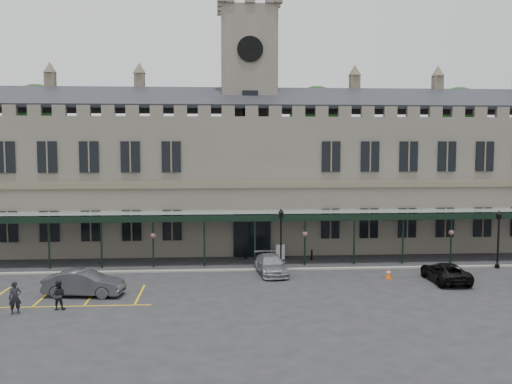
{
  "coord_description": "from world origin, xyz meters",
  "views": [
    {
      "loc": [
        -3.04,
        -37.41,
        9.67
      ],
      "look_at": [
        0.0,
        6.0,
        6.0
      ],
      "focal_mm": 40.0,
      "sensor_mm": 36.0,
      "label": 1
    }
  ],
  "objects": [
    {
      "name": "canopy",
      "position": [
        0.0,
        7.46,
        2.4
      ],
      "size": [
        50.0,
        4.1,
        4.3
      ],
      "color": "#8C9E93",
      "rests_on": "ground"
    },
    {
      "name": "car_left_b",
      "position": [
        -11.5,
        -1.01,
        0.83
      ],
      "size": [
        5.21,
        2.41,
        1.66
      ],
      "primitive_type": "imported",
      "rotation": [
        0.0,
        0.0,
        1.44
      ],
      "color": "#393C41",
      "rests_on": "ground"
    },
    {
      "name": "lamp_post_mid",
      "position": [
        1.83,
        5.09,
        2.86
      ],
      "size": [
        0.46,
        0.46,
        4.82
      ],
      "color": "black",
      "rests_on": "ground"
    },
    {
      "name": "person_a",
      "position": [
        -14.51,
        -4.75,
        0.94
      ],
      "size": [
        0.79,
        0.64,
        1.89
      ],
      "primitive_type": "imported",
      "rotation": [
        0.0,
        0.0,
        0.32
      ],
      "color": "black",
      "rests_on": "ground"
    },
    {
      "name": "lamp_post_right",
      "position": [
        18.83,
        5.01,
        2.7
      ],
      "size": [
        0.43,
        0.43,
        4.55
      ],
      "color": "black",
      "rests_on": "ground"
    },
    {
      "name": "parking_markings",
      "position": [
        -14.0,
        -1.5,
        0.0
      ],
      "size": [
        16.0,
        6.0,
        0.01
      ],
      "primitive_type": null,
      "color": "gold",
      "rests_on": "ground"
    },
    {
      "name": "bollard_right",
      "position": [
        4.87,
        8.99,
        0.45
      ],
      "size": [
        0.16,
        0.16,
        0.9
      ],
      "primitive_type": "cylinder",
      "color": "black",
      "rests_on": "ground"
    },
    {
      "name": "car_taxi",
      "position": [
        1.0,
        4.22,
        0.71
      ],
      "size": [
        2.48,
        5.04,
        1.41
      ],
      "primitive_type": "imported",
      "rotation": [
        0.0,
        0.0,
        0.11
      ],
      "color": "gray",
      "rests_on": "ground"
    },
    {
      "name": "tree_behind_left",
      "position": [
        -22.0,
        25.0,
        12.81
      ],
      "size": [
        6.0,
        6.0,
        16.0
      ],
      "color": "#332314",
      "rests_on": "ground"
    },
    {
      "name": "clock_tower",
      "position": [
        0.0,
        16.0,
        13.11
      ],
      "size": [
        5.6,
        5.6,
        24.8
      ],
      "color": "#5C564C",
      "rests_on": "ground"
    },
    {
      "name": "ground",
      "position": [
        0.0,
        0.0,
        0.0
      ],
      "size": [
        140.0,
        140.0,
        0.0
      ],
      "primitive_type": "plane",
      "color": "black"
    },
    {
      "name": "traffic_cone",
      "position": [
        9.31,
        2.21,
        0.35
      ],
      "size": [
        0.45,
        0.45,
        0.72
      ],
      "rotation": [
        0.0,
        0.0,
        -0.3
      ],
      "color": "#E65507",
      "rests_on": "ground"
    },
    {
      "name": "kerb",
      "position": [
        0.0,
        5.5,
        0.06
      ],
      "size": [
        60.0,
        0.4,
        0.12
      ],
      "primitive_type": "cube",
      "color": "gray",
      "rests_on": "ground"
    },
    {
      "name": "tree_behind_right",
      "position": [
        24.0,
        25.0,
        12.81
      ],
      "size": [
        6.0,
        6.0,
        16.0
      ],
      "color": "#332314",
      "rests_on": "ground"
    },
    {
      "name": "person_b",
      "position": [
        -12.3,
        -4.01,
        0.86
      ],
      "size": [
        0.86,
        0.68,
        1.72
      ],
      "primitive_type": "imported",
      "rotation": [
        0.0,
        0.0,
        3.11
      ],
      "color": "black",
      "rests_on": "ground"
    },
    {
      "name": "station_building",
      "position": [
        0.0,
        15.91,
        6.47
      ],
      "size": [
        60.0,
        10.36,
        17.3
      ],
      "color": "#5C564C",
      "rests_on": "ground"
    },
    {
      "name": "tree_behind_mid",
      "position": [
        8.0,
        25.0,
        12.81
      ],
      "size": [
        6.0,
        6.0,
        16.0
      ],
      "color": "#332314",
      "rests_on": "ground"
    },
    {
      "name": "car_van",
      "position": [
        13.0,
        1.01,
        0.68
      ],
      "size": [
        2.27,
        4.89,
        1.36
      ],
      "primitive_type": "imported",
      "rotation": [
        0.0,
        0.0,
        3.15
      ],
      "color": "black",
      "rests_on": "ground"
    },
    {
      "name": "bollard_left",
      "position": [
        -0.6,
        9.93,
        0.49
      ],
      "size": [
        0.17,
        0.17,
        0.97
      ],
      "primitive_type": "cylinder",
      "color": "black",
      "rests_on": "ground"
    },
    {
      "name": "sign_board",
      "position": [
        2.3,
        9.53,
        0.62
      ],
      "size": [
        0.74,
        0.17,
        1.26
      ],
      "rotation": [
        0.0,
        0.0,
        0.16
      ],
      "color": "black",
      "rests_on": "ground"
    }
  ]
}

